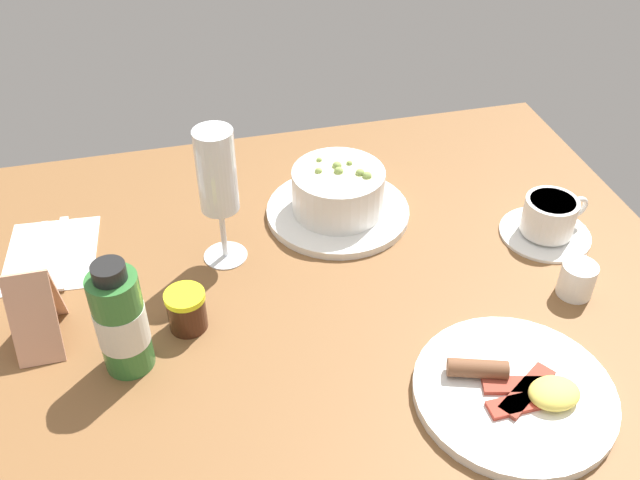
% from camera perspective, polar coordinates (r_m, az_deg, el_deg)
% --- Properties ---
extents(ground_plane, '(1.10, 0.84, 0.03)m').
position_cam_1_polar(ground_plane, '(0.98, -1.89, -4.82)').
color(ground_plane, brown).
extents(porridge_bowl, '(0.22, 0.22, 0.09)m').
position_cam_1_polar(porridge_bowl, '(1.08, 1.46, 3.65)').
color(porridge_bowl, white).
rests_on(porridge_bowl, ground_plane).
extents(cutlery_setting, '(0.14, 0.17, 0.01)m').
position_cam_1_polar(cutlery_setting, '(1.09, -20.76, -1.18)').
color(cutlery_setting, white).
rests_on(cutlery_setting, ground_plane).
extents(coffee_cup, '(0.13, 0.13, 0.06)m').
position_cam_1_polar(coffee_cup, '(1.10, 17.84, 1.56)').
color(coffee_cup, white).
rests_on(coffee_cup, ground_plane).
extents(creamer_jug, '(0.05, 0.05, 0.05)m').
position_cam_1_polar(creamer_jug, '(1.01, 19.89, -2.93)').
color(creamer_jug, white).
rests_on(creamer_jug, ground_plane).
extents(wine_glass, '(0.06, 0.06, 0.21)m').
position_cam_1_polar(wine_glass, '(0.95, -8.23, 4.98)').
color(wine_glass, white).
rests_on(wine_glass, ground_plane).
extents(jam_jar, '(0.05, 0.05, 0.06)m').
position_cam_1_polar(jam_jar, '(0.92, -10.63, -5.53)').
color(jam_jar, '#401F12').
rests_on(jam_jar, ground_plane).
extents(sauce_bottle_green, '(0.06, 0.06, 0.16)m').
position_cam_1_polar(sauce_bottle_green, '(0.86, -15.63, -6.28)').
color(sauce_bottle_green, '#337233').
rests_on(sauce_bottle_green, ground_plane).
extents(breakfast_plate, '(0.23, 0.23, 0.04)m').
position_cam_1_polar(breakfast_plate, '(0.87, 15.40, -11.64)').
color(breakfast_plate, white).
rests_on(breakfast_plate, ground_plane).
extents(menu_card, '(0.05, 0.09, 0.11)m').
position_cam_1_polar(menu_card, '(0.94, -21.88, -5.05)').
color(menu_card, tan).
rests_on(menu_card, ground_plane).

